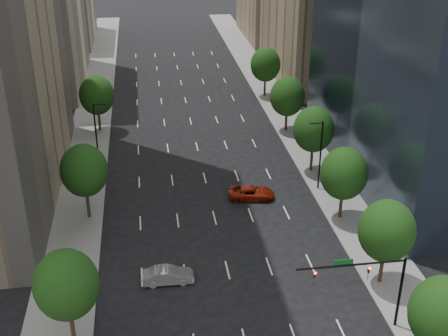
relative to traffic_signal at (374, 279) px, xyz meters
name	(u,v)px	position (x,y,z in m)	size (l,w,h in m)	color
sidewalk_left	(81,185)	(-26.03, 30.00, -5.10)	(6.00, 200.00, 0.15)	slate
sidewalk_right	(322,170)	(4.97, 30.00, -5.10)	(6.00, 200.00, 0.15)	slate
filler_left	(60,2)	(-35.53, 106.00, 3.83)	(14.00, 26.00, 18.00)	beige
filler_right	(274,3)	(14.47, 103.00, 2.83)	(14.00, 26.00, 16.00)	#8C7759
tree_right_0	(443,314)	(3.47, -5.00, 0.22)	(5.20, 5.20, 8.39)	#382316
tree_right_1	(387,231)	(3.47, 6.00, 0.58)	(5.20, 5.20, 8.75)	#382316
tree_right_2	(344,174)	(3.47, 18.00, 0.43)	(5.20, 5.20, 8.61)	#382316
tree_right_3	(314,130)	(3.47, 30.00, 0.72)	(5.20, 5.20, 8.89)	#382316
tree_right_4	(287,97)	(3.47, 44.00, 0.29)	(5.20, 5.20, 8.46)	#382316
tree_right_5	(265,65)	(3.47, 60.00, 0.58)	(5.20, 5.20, 8.75)	#382316
tree_left_0	(66,285)	(-24.53, 2.00, 0.58)	(5.20, 5.20, 8.75)	#382316
tree_left_1	(84,171)	(-24.53, 22.00, 0.79)	(5.20, 5.20, 8.97)	#382316
tree_left_2	(97,95)	(-24.53, 48.00, 0.50)	(5.20, 5.20, 8.68)	#382316
streetlight_rn	(320,154)	(2.91, 25.00, -0.33)	(1.70, 0.20, 9.00)	black
streetlight_ln	(97,134)	(-23.96, 35.00, -0.33)	(1.70, 0.20, 9.00)	black
traffic_signal	(374,279)	(0.00, 0.00, 0.00)	(9.12, 0.40, 7.38)	black
car_silver	(168,275)	(-16.37, 8.85, -4.38)	(1.68, 4.82, 1.59)	#95959A
car_red_far	(251,193)	(-5.60, 23.85, -4.41)	(2.54, 5.51, 1.53)	maroon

